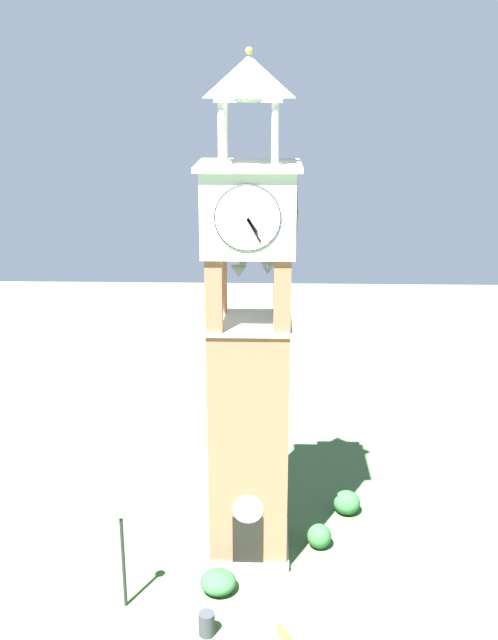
{
  "coord_description": "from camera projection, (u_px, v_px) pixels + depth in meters",
  "views": [
    {
      "loc": [
        0.71,
        -24.22,
        16.83
      ],
      "look_at": [
        0.0,
        0.0,
        9.17
      ],
      "focal_mm": 41.27,
      "sensor_mm": 36.0,
      "label": 1
    }
  ],
  "objects": [
    {
      "name": "trash_bin",
      "position": [
        207.0,
        624.0,
        23.6
      ],
      "size": [
        0.52,
        0.52,
        0.8
      ],
      "primitive_type": "cylinder",
      "color": "#2D2D33",
      "rests_on": "ground"
    },
    {
      "name": "lamp_post",
      "position": [
        122.0,
        539.0,
        24.26
      ],
      "size": [
        0.36,
        0.36,
        3.77
      ],
      "color": "black",
      "rests_on": "ground"
    },
    {
      "name": "shrub_behind_bench",
      "position": [
        218.0,
        582.0,
        25.64
      ],
      "size": [
        1.26,
        1.26,
        0.75
      ],
      "primitive_type": "ellipsoid",
      "color": "#28562D",
      "rests_on": "ground"
    },
    {
      "name": "shrub_left_of_tower",
      "position": [
        347.0,
        502.0,
        30.36
      ],
      "size": [
        1.11,
        1.11,
        0.96
      ],
      "primitive_type": "ellipsoid",
      "color": "#28562D",
      "rests_on": "ground"
    },
    {
      "name": "ground",
      "position": [
        249.0,
        548.0,
        28.18
      ],
      "size": [
        80.0,
        80.0,
        0.0
      ],
      "primitive_type": "plane",
      "color": "#476B3D"
    },
    {
      "name": "shrub_near_entry",
      "position": [
        319.0,
        536.0,
        28.1
      ],
      "size": [
        0.93,
        0.93,
        0.94
      ],
      "primitive_type": "ellipsoid",
      "color": "#28562D",
      "rests_on": "ground"
    },
    {
      "name": "clock_tower",
      "position": [
        249.0,
        364.0,
        25.91
      ],
      "size": [
        3.39,
        3.39,
        18.06
      ],
      "color": "#93543D",
      "rests_on": "ground"
    }
  ]
}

